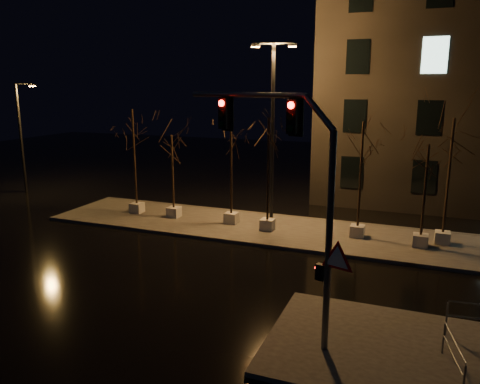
% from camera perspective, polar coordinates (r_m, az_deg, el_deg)
% --- Properties ---
extents(ground, '(90.00, 90.00, 0.00)m').
position_cam_1_polar(ground, '(19.00, -4.41, -9.48)').
color(ground, black).
rests_on(ground, ground).
extents(median, '(22.00, 5.00, 0.15)m').
position_cam_1_polar(median, '(24.20, 1.74, -4.32)').
color(median, '#3F3C38').
rests_on(median, ground).
extents(sidewalk_corner, '(7.00, 5.00, 0.15)m').
position_cam_1_polar(sidewalk_corner, '(14.22, 18.43, -17.93)').
color(sidewalk_corner, '#3F3C38').
rests_on(sidewalk_corner, ground).
extents(tree_0, '(1.80, 1.80, 5.98)m').
position_cam_1_polar(tree_0, '(26.55, -12.89, 7.04)').
color(tree_0, beige).
rests_on(tree_0, median).
extents(tree_1, '(1.80, 1.80, 4.63)m').
position_cam_1_polar(tree_1, '(25.35, -8.29, 4.66)').
color(tree_1, beige).
rests_on(tree_1, median).
extents(tree_2, '(1.80, 1.80, 5.21)m').
position_cam_1_polar(tree_2, '(23.88, -1.09, 5.35)').
color(tree_2, beige).
rests_on(tree_2, median).
extents(tree_3, '(1.80, 1.80, 5.73)m').
position_cam_1_polar(tree_3, '(22.67, 3.49, 5.95)').
color(tree_3, beige).
rests_on(tree_3, median).
extents(tree_4, '(1.80, 1.80, 5.62)m').
position_cam_1_polar(tree_4, '(22.28, 14.66, 5.22)').
color(tree_4, beige).
rests_on(tree_4, median).
extents(tree_5, '(1.80, 1.80, 4.73)m').
position_cam_1_polar(tree_5, '(21.83, 21.82, 2.78)').
color(tree_5, beige).
rests_on(tree_5, median).
extents(tree_6, '(1.80, 1.80, 5.85)m').
position_cam_1_polar(tree_6, '(22.55, 24.38, 5.02)').
color(tree_6, beige).
rests_on(tree_6, median).
extents(traffic_signal_mast, '(5.36, 1.87, 6.87)m').
position_cam_1_polar(traffic_signal_mast, '(12.61, 6.60, 1.16)').
color(traffic_signal_mast, '#5A5D62').
rests_on(traffic_signal_mast, sidewalk_corner).
extents(streetlight_main, '(2.26, 0.85, 9.15)m').
position_cam_1_polar(streetlight_main, '(24.19, 4.01, 8.58)').
color(streetlight_main, black).
rests_on(streetlight_main, median).
extents(streetlight_far, '(1.42, 0.65, 7.40)m').
position_cam_1_polar(streetlight_far, '(35.16, -25.04, 6.50)').
color(streetlight_far, black).
rests_on(streetlight_far, ground).
extents(guard_rail_b, '(0.42, 1.92, 0.93)m').
position_cam_1_polar(guard_rail_b, '(13.32, 24.59, -17.37)').
color(guard_rail_b, '#5A5D62').
rests_on(guard_rail_b, sidewalk_corner).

